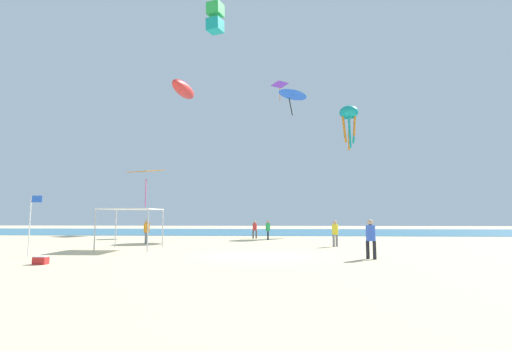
% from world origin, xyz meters
% --- Properties ---
extents(ground, '(110.00, 110.00, 0.10)m').
position_xyz_m(ground, '(0.00, 0.00, -0.05)').
color(ground, beige).
extents(ocean_strip, '(110.00, 19.34, 0.03)m').
position_xyz_m(ocean_strip, '(0.00, 28.41, 0.01)').
color(ocean_strip, teal).
rests_on(ocean_strip, ground).
extents(canopy_tent, '(3.21, 2.95, 2.51)m').
position_xyz_m(canopy_tent, '(-7.94, 3.40, 2.38)').
color(canopy_tent, '#B2B2B7').
rests_on(canopy_tent, ground).
extents(person_near_tent, '(0.45, 0.45, 1.90)m').
position_xyz_m(person_near_tent, '(5.62, -0.95, 1.11)').
color(person_near_tent, black).
rests_on(person_near_tent, ground).
extents(person_leftmost, '(0.43, 0.38, 1.60)m').
position_xyz_m(person_leftmost, '(-0.89, 14.78, 0.94)').
color(person_leftmost, brown).
rests_on(person_leftmost, ground).
extents(person_central, '(0.39, 0.44, 1.64)m').
position_xyz_m(person_central, '(0.35, 13.27, 0.96)').
color(person_central, black).
rests_on(person_central, ground).
extents(person_rightmost, '(0.43, 0.48, 1.80)m').
position_xyz_m(person_rightmost, '(-8.53, 7.99, 1.06)').
color(person_rightmost, slate).
rests_on(person_rightmost, ground).
extents(person_far_shore, '(0.42, 0.42, 1.76)m').
position_xyz_m(person_far_shore, '(5.03, 6.25, 1.03)').
color(person_far_shore, slate).
rests_on(person_far_shore, ground).
extents(banner_flag, '(0.61, 0.06, 3.11)m').
position_xyz_m(banner_flag, '(-11.49, -0.85, 1.91)').
color(banner_flag, silver).
rests_on(banner_flag, ground).
extents(cooler_box, '(0.57, 0.37, 0.35)m').
position_xyz_m(cooler_box, '(-9.08, -3.66, 0.18)').
color(cooler_box, red).
rests_on(cooler_box, ground).
extents(kite_diamond_purple, '(2.36, 2.36, 2.40)m').
position_xyz_m(kite_diamond_purple, '(1.65, 27.68, 18.88)').
color(kite_diamond_purple, purple).
extents(kite_inflatable_red, '(2.43, 4.88, 1.94)m').
position_xyz_m(kite_inflatable_red, '(-8.20, 16.69, 14.75)').
color(kite_inflatable_red, red).
extents(kite_octopus_teal, '(2.97, 2.97, 5.00)m').
position_xyz_m(kite_octopus_teal, '(9.41, 22.55, 13.48)').
color(kite_octopus_teal, teal).
extents(kite_delta_blue, '(3.55, 3.52, 2.72)m').
position_xyz_m(kite_delta_blue, '(2.93, 18.91, 14.97)').
color(kite_delta_blue, blue).
extents(kite_box_green, '(1.63, 1.67, 2.73)m').
position_xyz_m(kite_box_green, '(-4.40, 12.75, 20.09)').
color(kite_box_green, green).
extents(kite_diamond_orange, '(4.00, 3.99, 4.32)m').
position_xyz_m(kite_diamond_orange, '(-13.75, 22.36, 6.90)').
color(kite_diamond_orange, orange).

